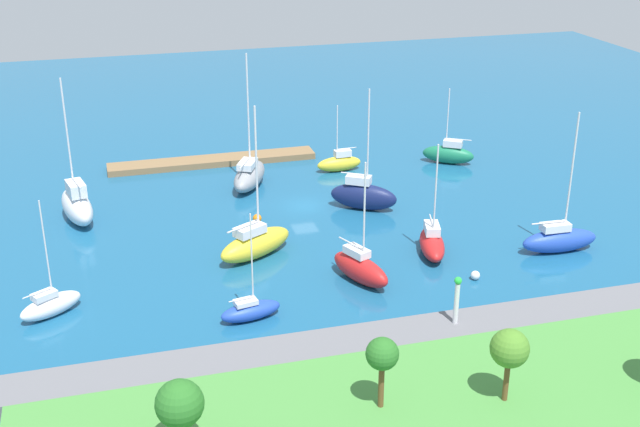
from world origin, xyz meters
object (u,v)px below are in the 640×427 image
sailboat_navy_inner_mooring (363,195)px  mooring_buoy_white (475,275)px  sailboat_yellow_far_north (339,163)px  pier_dock (213,161)px  mooring_buoy_orange (257,218)px  sailboat_white_far_south (50,305)px  sailboat_blue_mid_basin (559,239)px  sailboat_white_by_breakwater (77,205)px  sailboat_green_east_end (448,154)px  park_tree_east (382,355)px  harbor_beacon (457,297)px  sailboat_gray_west_end (249,175)px  park_tree_mideast (180,404)px  park_tree_west (510,349)px  sailboat_red_along_channel (432,243)px  sailboat_blue_lone_north (250,310)px  sailboat_yellow_center_basin (255,243)px  sailboat_red_outer_mooring (360,268)px

sailboat_navy_inner_mooring → mooring_buoy_white: sailboat_navy_inner_mooring is taller
sailboat_yellow_far_north → mooring_buoy_white: bearing=93.4°
pier_dock → mooring_buoy_orange: size_ratio=27.90×
sailboat_navy_inner_mooring → sailboat_white_far_south: size_ratio=1.32×
sailboat_blue_mid_basin → mooring_buoy_white: size_ratio=16.56×
sailboat_white_by_breakwater → sailboat_green_east_end: size_ratio=1.58×
sailboat_green_east_end → mooring_buoy_white: sailboat_green_east_end is taller
park_tree_east → sailboat_navy_inner_mooring: sailboat_navy_inner_mooring is taller
harbor_beacon → sailboat_navy_inner_mooring: bearing=-92.8°
sailboat_green_east_end → sailboat_yellow_far_north: sailboat_green_east_end is taller
harbor_beacon → sailboat_white_far_south: size_ratio=0.40×
sailboat_gray_west_end → mooring_buoy_orange: size_ratio=16.77×
park_tree_mideast → sailboat_yellow_far_north: bearing=-116.9°
mooring_buoy_white → sailboat_navy_inner_mooring: bearing=-76.3°
park_tree_west → sailboat_navy_inner_mooring: size_ratio=0.39×
sailboat_navy_inner_mooring → sailboat_white_by_breakwater: bearing=-156.3°
sailboat_green_east_end → mooring_buoy_white: size_ratio=11.44×
harbor_beacon → sailboat_gray_west_end: size_ratio=0.26×
sailboat_red_along_channel → sailboat_blue_lone_north: 18.99m
park_tree_west → sailboat_navy_inner_mooring: (-2.23, -34.38, -3.36)m
sailboat_blue_mid_basin → sailboat_gray_west_end: 33.06m
sailboat_blue_mid_basin → harbor_beacon: bearing=-142.7°
harbor_beacon → sailboat_yellow_center_basin: (11.38, -16.89, -1.89)m
sailboat_yellow_center_basin → sailboat_navy_inner_mooring: 14.88m
pier_dock → sailboat_yellow_far_north: size_ratio=3.12×
pier_dock → sailboat_yellow_center_basin: sailboat_yellow_center_basin is taller
sailboat_red_along_channel → sailboat_navy_inner_mooring: size_ratio=0.83×
sailboat_yellow_far_north → mooring_buoy_white: 28.77m
sailboat_blue_lone_north → harbor_beacon: bearing=-35.6°
park_tree_west → sailboat_green_east_end: (-16.19, -45.01, -3.68)m
sailboat_yellow_center_basin → mooring_buoy_white: size_ratio=17.58×
pier_dock → sailboat_blue_mid_basin: bearing=129.5°
pier_dock → sailboat_white_by_breakwater: (15.10, 13.13, 1.32)m
park_tree_mideast → sailboat_white_far_south: (7.75, -19.86, -3.31)m
park_tree_mideast → mooring_buoy_orange: (-10.97, -33.19, -3.80)m
sailboat_yellow_far_north → mooring_buoy_orange: bearing=42.2°
park_tree_mideast → park_tree_east: bearing=-176.6°
park_tree_mideast → mooring_buoy_orange: bearing=-108.3°
park_tree_west → mooring_buoy_white: (-6.39, -17.29, -4.46)m
sailboat_white_by_breakwater → sailboat_red_outer_mooring: bearing=-143.6°
park_tree_west → sailboat_yellow_center_basin: 28.63m
sailboat_red_outer_mooring → mooring_buoy_orange: (5.77, -14.33, -0.81)m
sailboat_gray_west_end → sailboat_yellow_far_north: sailboat_gray_west_end is taller
sailboat_yellow_center_basin → sailboat_white_far_south: 18.06m
park_tree_mideast → park_tree_east: (-12.08, -0.72, 0.62)m
park_tree_mideast → mooring_buoy_white: (-26.07, -16.59, -3.84)m
park_tree_east → mooring_buoy_orange: bearing=-88.0°
sailboat_yellow_far_north → mooring_buoy_white: sailboat_yellow_far_north is taller
sailboat_yellow_far_north → park_tree_east: bearing=73.4°
pier_dock → sailboat_gray_west_end: (-2.69, 8.54, 1.02)m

